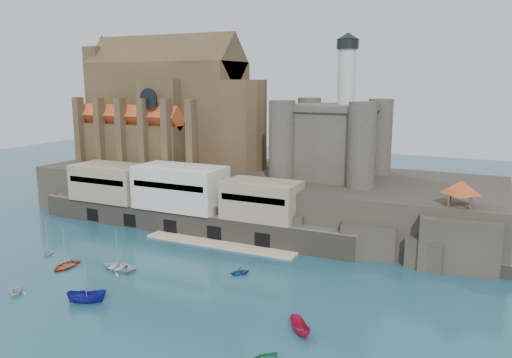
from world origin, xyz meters
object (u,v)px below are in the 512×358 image
object	(u,v)px
castle_keep	(333,137)
boat_1	(16,294)
church	(173,113)
boat_2	(87,302)
pavilion	(461,189)
boat_0	(66,267)

from	to	relation	value
castle_keep	boat_1	size ratio (longest dim) A/B	8.60
church	boat_2	world-z (taller)	church
church	boat_2	size ratio (longest dim) A/B	8.58
pavilion	boat_1	size ratio (longest dim) A/B	1.88
pavilion	boat_0	distance (m)	65.03
castle_keep	boat_2	world-z (taller)	castle_keep
boat_1	boat_2	xyz separation A→B (m)	(11.17, 2.17, 0.00)
pavilion	boat_0	bearing A→B (deg)	-153.35
pavilion	castle_keep	bearing A→B (deg)	149.82
boat_1	castle_keep	bearing A→B (deg)	23.67
boat_1	boat_2	distance (m)	11.38
castle_keep	boat_0	bearing A→B (deg)	-125.43
church	pavilion	bearing A→B (deg)	-13.48
castle_keep	pavilion	distance (m)	30.50
boat_1	boat_0	bearing A→B (deg)	60.40
church	boat_0	distance (m)	50.49
boat_0	boat_1	world-z (taller)	boat_0
boat_0	boat_2	xyz separation A→B (m)	(12.69, -8.41, 0.00)
church	boat_0	size ratio (longest dim) A/B	8.79
church	boat_1	size ratio (longest dim) A/B	13.79
church	castle_keep	bearing A→B (deg)	-1.11
boat_0	boat_2	size ratio (longest dim) A/B	0.98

